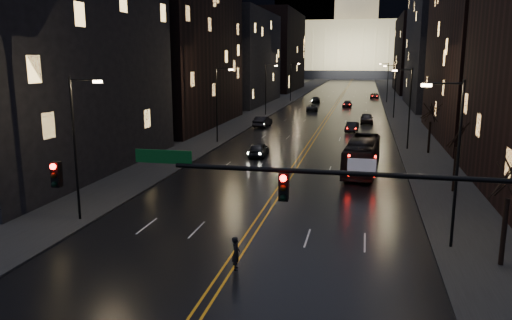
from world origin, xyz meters
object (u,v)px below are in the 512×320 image
Objects in this scene: oncoming_car_a at (258,149)px; receding_car_a at (352,127)px; pedestrian_a at (236,253)px; bus at (362,156)px; traffic_signal at (353,205)px; oncoming_car_b at (263,121)px.

oncoming_car_a reaches higher than receding_car_a.
pedestrian_a is at bearing -88.39° from receding_car_a.
pedestrian_a is at bearing 97.32° from oncoming_car_a.
receding_car_a is 2.44× the size of pedestrian_a.
bus is 2.62× the size of receding_car_a.
traffic_signal is at bearing -85.85° from bus.
pedestrian_a reaches higher than oncoming_car_b.
receding_car_a is (-1.34, 52.94, -4.43)m from traffic_signal.
receding_car_a is (-1.58, 25.09, -0.82)m from bus.
traffic_signal reaches higher than pedestrian_a.
pedestrian_a is (8.92, -50.11, 0.03)m from oncoming_car_b.
bus is (0.24, 27.84, -3.61)m from traffic_signal.
oncoming_car_a is (-10.35, 32.96, -4.35)m from traffic_signal.
oncoming_car_b is 2.93× the size of pedestrian_a.
receding_car_a is (13.06, -2.17, -0.13)m from oncoming_car_b.
receding_car_a is 48.11m from pedestrian_a.
pedestrian_a is at bearing 137.66° from traffic_signal.
bus is 30.96m from oncoming_car_b.
receding_car_a is at bearing -18.71° from pedestrian_a.
bus is 23.56m from pedestrian_a.
oncoming_car_a is 28.38m from pedestrian_a.
oncoming_car_b reaches higher than receding_car_a.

